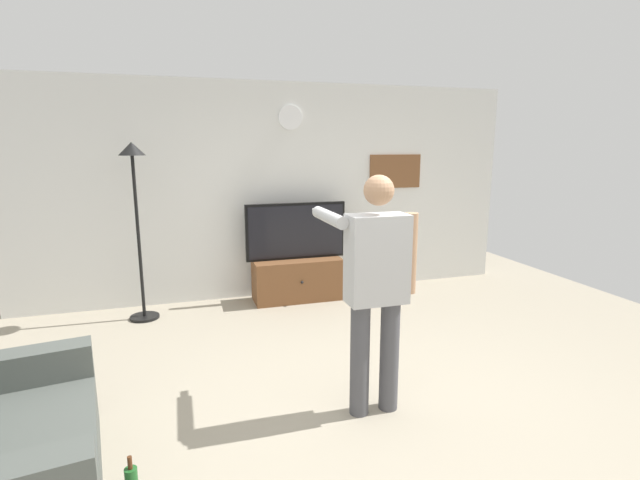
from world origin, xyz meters
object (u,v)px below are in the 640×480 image
object	(u,v)px
framed_picture	(395,171)
wall_clock	(290,117)
tv_stand	(297,279)
person_standing_nearer_lamp	(376,282)
television	(296,231)
floor_lamp	(135,195)

from	to	relation	value
framed_picture	wall_clock	bearing A→B (deg)	-179.80
tv_stand	framed_picture	distance (m)	1.99
person_standing_nearer_lamp	television	bearing A→B (deg)	87.94
floor_lamp	person_standing_nearer_lamp	xyz separation A→B (m)	(1.73, -2.49, -0.42)
floor_lamp	television	bearing A→B (deg)	6.04
person_standing_nearer_lamp	floor_lamp	bearing A→B (deg)	124.86
television	framed_picture	distance (m)	1.64
television	wall_clock	distance (m)	1.41
floor_lamp	wall_clock	bearing A→B (deg)	13.44
television	framed_picture	world-z (taller)	framed_picture
floor_lamp	person_standing_nearer_lamp	distance (m)	3.06
floor_lamp	framed_picture	bearing A→B (deg)	7.67
framed_picture	television	bearing A→B (deg)	-170.31
tv_stand	person_standing_nearer_lamp	size ratio (longest dim) A/B	0.64
television	floor_lamp	world-z (taller)	floor_lamp
tv_stand	floor_lamp	world-z (taller)	floor_lamp
wall_clock	tv_stand	bearing A→B (deg)	-90.00
tv_stand	television	distance (m)	0.62
tv_stand	person_standing_nearer_lamp	bearing A→B (deg)	-92.10
framed_picture	floor_lamp	bearing A→B (deg)	-172.33
floor_lamp	tv_stand	bearing A→B (deg)	4.61
wall_clock	television	bearing A→B (deg)	-90.00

